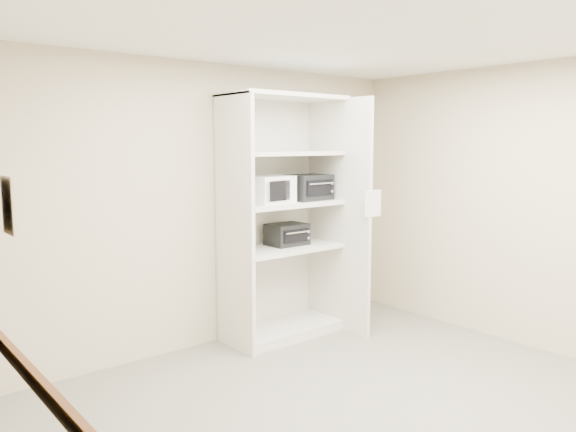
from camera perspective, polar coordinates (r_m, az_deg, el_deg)
floor at (r=4.34m, az=7.79°, el=-19.31°), size 4.50×4.00×0.01m
ceiling at (r=3.96m, az=8.50°, el=18.29°), size 4.50×4.00×0.01m
wall_back at (r=5.47m, az=-7.52°, el=1.05°), size 4.50×0.02×2.70m
wall_left at (r=2.75m, az=-25.56°, el=-5.84°), size 0.02×4.00×2.70m
wall_right at (r=5.78m, az=23.36°, el=0.85°), size 0.02×4.00×2.70m
shelving_unit at (r=5.64m, az=-0.13°, el=-0.93°), size 1.24×0.92×2.42m
microwave at (r=5.46m, az=-1.94°, el=2.70°), size 0.48×0.39×0.26m
toaster_oven_upper at (r=5.77m, az=1.99°, el=2.93°), size 0.47×0.37×0.26m
toaster_oven_lower at (r=5.71m, az=-0.12°, el=-1.87°), size 0.39×0.30×0.22m
paper_sign at (r=5.56m, az=8.63°, el=1.28°), size 0.20×0.03×0.26m
chair_rail at (r=2.89m, az=-24.62°, el=-14.53°), size 0.04×3.98×0.08m
wall_poster at (r=2.89m, az=-26.58°, el=0.98°), size 0.01×0.19×0.27m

